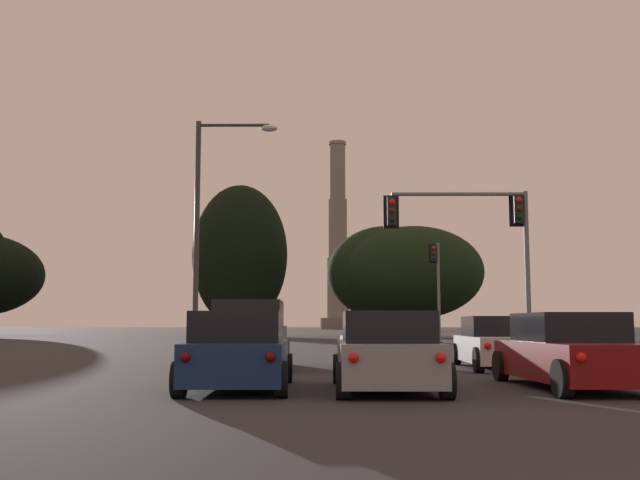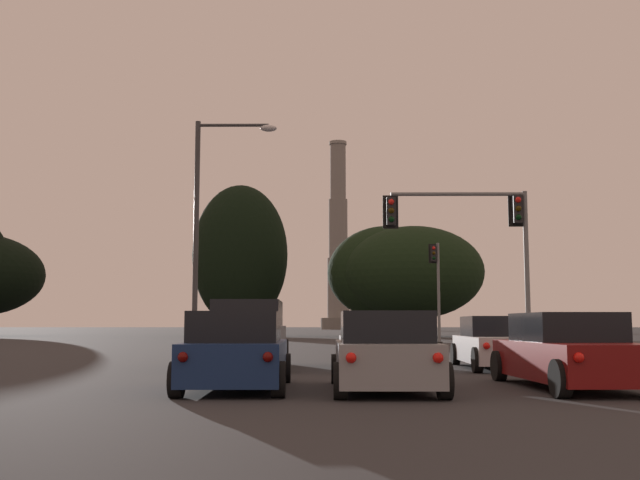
{
  "view_description": "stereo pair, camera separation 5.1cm",
  "coord_description": "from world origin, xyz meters",
  "px_view_note": "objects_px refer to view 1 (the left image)",
  "views": [
    {
      "loc": [
        -1.33,
        -1.01,
        1.21
      ],
      "look_at": [
        -1.69,
        52.29,
        7.22
      ],
      "focal_mm": 42.0,
      "sensor_mm": 36.0,
      "label": 1
    },
    {
      "loc": [
        -1.28,
        -1.01,
        1.21
      ],
      "look_at": [
        -1.69,
        52.29,
        7.22
      ],
      "focal_mm": 42.0,
      "sensor_mm": 36.0,
      "label": 2
    }
  ],
  "objects_px": {
    "street_lamp": "(209,211)",
    "sedan_right_lane_second": "(572,353)",
    "sedan_right_lane_front": "(498,344)",
    "traffic_light_overhead_right": "(479,230)",
    "hatchback_center_lane_second": "(387,354)",
    "suv_left_lane_front": "(249,335)",
    "traffic_light_far_right": "(436,277)",
    "hatchback_left_lane_second": "(239,354)",
    "smokestack": "(338,254)",
    "sedan_center_lane_front": "(376,344)"
  },
  "relations": [
    {
      "from": "sedan_center_lane_front",
      "to": "sedan_right_lane_second",
      "type": "bearing_deg",
      "value": -62.84
    },
    {
      "from": "hatchback_center_lane_second",
      "to": "street_lamp",
      "type": "bearing_deg",
      "value": 110.88
    },
    {
      "from": "street_lamp",
      "to": "sedan_right_lane_front",
      "type": "bearing_deg",
      "value": -38.34
    },
    {
      "from": "traffic_light_far_right",
      "to": "street_lamp",
      "type": "height_order",
      "value": "street_lamp"
    },
    {
      "from": "hatchback_left_lane_second",
      "to": "traffic_light_far_right",
      "type": "xyz_separation_m",
      "value": [
        8.74,
        33.86,
        3.52
      ]
    },
    {
      "from": "sedan_center_lane_front",
      "to": "sedan_right_lane_front",
      "type": "distance_m",
      "value": 3.38
    },
    {
      "from": "sedan_right_lane_front",
      "to": "smokestack",
      "type": "bearing_deg",
      "value": 92.34
    },
    {
      "from": "suv_left_lane_front",
      "to": "traffic_light_overhead_right",
      "type": "xyz_separation_m",
      "value": [
        7.77,
        6.55,
        3.76
      ]
    },
    {
      "from": "sedan_center_lane_front",
      "to": "sedan_right_lane_second",
      "type": "height_order",
      "value": "same"
    },
    {
      "from": "suv_left_lane_front",
      "to": "hatchback_left_lane_second",
      "type": "relative_size",
      "value": 1.19
    },
    {
      "from": "sedan_right_lane_front",
      "to": "street_lamp",
      "type": "distance_m",
      "value": 12.63
    },
    {
      "from": "street_lamp",
      "to": "smokestack",
      "type": "distance_m",
      "value": 144.7
    },
    {
      "from": "sedan_right_lane_second",
      "to": "smokestack",
      "type": "height_order",
      "value": "smokestack"
    },
    {
      "from": "sedan_right_lane_front",
      "to": "traffic_light_overhead_right",
      "type": "height_order",
      "value": "traffic_light_overhead_right"
    },
    {
      "from": "sedan_center_lane_front",
      "to": "sedan_right_lane_front",
      "type": "bearing_deg",
      "value": 1.83
    },
    {
      "from": "traffic_light_overhead_right",
      "to": "street_lamp",
      "type": "relative_size",
      "value": 0.68
    },
    {
      "from": "sedan_right_lane_second",
      "to": "sedan_right_lane_front",
      "type": "xyz_separation_m",
      "value": [
        0.06,
        6.38,
        0.0
      ]
    },
    {
      "from": "suv_left_lane_front",
      "to": "sedan_center_lane_front",
      "type": "distance_m",
      "value": 3.49
    },
    {
      "from": "hatchback_center_lane_second",
      "to": "smokestack",
      "type": "xyz_separation_m",
      "value": [
        1.81,
        158.34,
        16.57
      ]
    },
    {
      "from": "sedan_right_lane_front",
      "to": "hatchback_left_lane_second",
      "type": "relative_size",
      "value": 1.15
    },
    {
      "from": "suv_left_lane_front",
      "to": "smokestack",
      "type": "height_order",
      "value": "smokestack"
    },
    {
      "from": "street_lamp",
      "to": "suv_left_lane_front",
      "type": "bearing_deg",
      "value": -72.48
    },
    {
      "from": "sedan_right_lane_front",
      "to": "hatchback_left_lane_second",
      "type": "xyz_separation_m",
      "value": [
        -6.36,
        -6.8,
        -0.0
      ]
    },
    {
      "from": "traffic_light_far_right",
      "to": "suv_left_lane_front",
      "type": "bearing_deg",
      "value": -108.81
    },
    {
      "from": "sedan_right_lane_front",
      "to": "traffic_light_far_right",
      "type": "bearing_deg",
      "value": 86.62
    },
    {
      "from": "hatchback_center_lane_second",
      "to": "traffic_light_overhead_right",
      "type": "height_order",
      "value": "traffic_light_overhead_right"
    },
    {
      "from": "sedan_center_lane_front",
      "to": "sedan_right_lane_second",
      "type": "distance_m",
      "value": 7.05
    },
    {
      "from": "sedan_right_lane_front",
      "to": "traffic_light_overhead_right",
      "type": "xyz_separation_m",
      "value": [
        0.91,
        6.51,
        3.99
      ]
    },
    {
      "from": "hatchback_left_lane_second",
      "to": "sedan_center_lane_front",
      "type": "bearing_deg",
      "value": 64.57
    },
    {
      "from": "traffic_light_far_right",
      "to": "street_lamp",
      "type": "distance_m",
      "value": 22.97
    },
    {
      "from": "street_lamp",
      "to": "traffic_light_overhead_right",
      "type": "bearing_deg",
      "value": -4.2
    },
    {
      "from": "hatchback_left_lane_second",
      "to": "traffic_light_far_right",
      "type": "relative_size",
      "value": 0.65
    },
    {
      "from": "sedan_right_lane_second",
      "to": "traffic_light_overhead_right",
      "type": "xyz_separation_m",
      "value": [
        0.97,
        12.89,
        3.99
      ]
    },
    {
      "from": "suv_left_lane_front",
      "to": "smokestack",
      "type": "relative_size",
      "value": 0.11
    },
    {
      "from": "sedan_right_lane_second",
      "to": "sedan_right_lane_front",
      "type": "height_order",
      "value": "same"
    },
    {
      "from": "hatchback_left_lane_second",
      "to": "smokestack",
      "type": "xyz_separation_m",
      "value": [
        4.52,
        158.08,
        16.57
      ]
    },
    {
      "from": "sedan_right_lane_front",
      "to": "sedan_right_lane_second",
      "type": "bearing_deg",
      "value": -88.9
    },
    {
      "from": "street_lamp",
      "to": "sedan_right_lane_second",
      "type": "bearing_deg",
      "value": -56.26
    },
    {
      "from": "hatchback_center_lane_second",
      "to": "street_lamp",
      "type": "height_order",
      "value": "street_lamp"
    },
    {
      "from": "sedan_center_lane_front",
      "to": "sedan_right_lane_front",
      "type": "xyz_separation_m",
      "value": [
        3.37,
        0.16,
        0.0
      ]
    },
    {
      "from": "sedan_right_lane_second",
      "to": "traffic_light_far_right",
      "type": "distance_m",
      "value": 33.72
    },
    {
      "from": "sedan_right_lane_second",
      "to": "smokestack",
      "type": "distance_m",
      "value": 158.54
    },
    {
      "from": "sedan_right_lane_front",
      "to": "hatchback_center_lane_second",
      "type": "bearing_deg",
      "value": -115.68
    },
    {
      "from": "sedan_right_lane_front",
      "to": "traffic_light_overhead_right",
      "type": "distance_m",
      "value": 7.69
    },
    {
      "from": "sedan_right_lane_second",
      "to": "hatchback_center_lane_second",
      "type": "relative_size",
      "value": 1.16
    },
    {
      "from": "suv_left_lane_front",
      "to": "hatchback_left_lane_second",
      "type": "height_order",
      "value": "suv_left_lane_front"
    },
    {
      "from": "sedan_right_lane_front",
      "to": "hatchback_left_lane_second",
      "type": "bearing_deg",
      "value": -131.48
    },
    {
      "from": "sedan_right_lane_front",
      "to": "sedan_center_lane_front",
      "type": "bearing_deg",
      "value": -175.66
    },
    {
      "from": "hatchback_left_lane_second",
      "to": "traffic_light_overhead_right",
      "type": "relative_size",
      "value": 0.68
    },
    {
      "from": "suv_left_lane_front",
      "to": "smokestack",
      "type": "xyz_separation_m",
      "value": [
        5.02,
        151.33,
        16.34
      ]
    }
  ]
}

